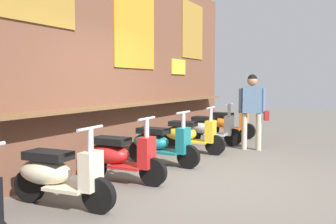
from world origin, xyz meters
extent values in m
plane|color=#605B54|center=(0.00, 0.00, 0.00)|extent=(31.76, 31.76, 0.00)
cube|color=brown|center=(0.00, 2.02, 1.91)|extent=(11.34, 0.25, 3.82)
cube|color=brown|center=(0.00, 1.72, 1.05)|extent=(10.21, 0.36, 0.05)
cube|color=orange|center=(1.18, 1.89, 2.68)|extent=(1.42, 0.02, 1.90)
cube|color=olive|center=(3.96, 1.89, 2.78)|extent=(1.27, 0.02, 1.42)
cube|color=gold|center=(3.11, 1.88, 1.83)|extent=(0.72, 0.03, 0.36)
ellipsoid|color=beige|center=(-1.84, 1.25, 0.40)|extent=(0.43, 0.73, 0.30)
cube|color=black|center=(-1.84, 1.20, 0.60)|extent=(0.34, 0.57, 0.10)
cube|color=beige|center=(-1.82, 0.90, 0.25)|extent=(0.42, 0.53, 0.04)
cube|color=beige|center=(-1.79, 0.60, 0.47)|extent=(0.29, 0.18, 0.44)
cylinder|color=#B7B7BC|center=(-1.79, 0.60, 0.60)|extent=(0.07, 0.07, 0.70)
cylinder|color=#B7B7BC|center=(-1.79, 0.60, 0.95)|extent=(0.46, 0.07, 0.04)
cylinder|color=black|center=(-1.79, 0.50, 0.20)|extent=(0.13, 0.41, 0.40)
cylinder|color=black|center=(-1.86, 1.50, 0.20)|extent=(0.13, 0.41, 0.40)
ellipsoid|color=red|center=(-0.60, 1.25, 0.40)|extent=(0.41, 0.72, 0.30)
cube|color=black|center=(-0.60, 1.20, 0.60)|extent=(0.32, 0.56, 0.10)
cube|color=red|center=(-0.58, 0.90, 0.25)|extent=(0.40, 0.52, 0.04)
cube|color=red|center=(-0.57, 0.60, 0.47)|extent=(0.29, 0.17, 0.44)
cylinder|color=#B7B7BC|center=(-0.57, 0.60, 0.60)|extent=(0.07, 0.07, 0.70)
cylinder|color=#B7B7BC|center=(-0.57, 0.60, 0.95)|extent=(0.46, 0.06, 0.04)
cylinder|color=black|center=(-0.57, 0.50, 0.20)|extent=(0.12, 0.40, 0.40)
cylinder|color=black|center=(-0.61, 1.50, 0.20)|extent=(0.12, 0.40, 0.40)
ellipsoid|color=#197075|center=(0.67, 1.25, 0.40)|extent=(0.40, 0.71, 0.30)
cube|color=black|center=(0.67, 1.20, 0.60)|extent=(0.32, 0.56, 0.10)
cube|color=#197075|center=(0.66, 0.90, 0.25)|extent=(0.40, 0.51, 0.04)
cube|color=#197075|center=(0.64, 0.60, 0.47)|extent=(0.29, 0.17, 0.44)
cylinder|color=#B7B7BC|center=(0.64, 0.60, 0.60)|extent=(0.07, 0.07, 0.70)
cylinder|color=#B7B7BC|center=(0.64, 0.60, 0.95)|extent=(0.46, 0.05, 0.04)
cylinder|color=black|center=(0.64, 0.50, 0.20)|extent=(0.11, 0.40, 0.40)
cylinder|color=black|center=(0.68, 1.50, 0.20)|extent=(0.11, 0.40, 0.40)
ellipsoid|color=gold|center=(1.91, 1.25, 0.40)|extent=(0.41, 0.72, 0.30)
cube|color=black|center=(1.91, 1.20, 0.60)|extent=(0.33, 0.56, 0.10)
cube|color=gold|center=(1.93, 0.90, 0.25)|extent=(0.40, 0.52, 0.04)
cube|color=gold|center=(1.94, 0.60, 0.47)|extent=(0.29, 0.17, 0.44)
cylinder|color=#B7B7BC|center=(1.94, 0.60, 0.60)|extent=(0.07, 0.07, 0.70)
cylinder|color=#B7B7BC|center=(1.94, 0.60, 0.95)|extent=(0.46, 0.06, 0.04)
cylinder|color=black|center=(1.95, 0.50, 0.20)|extent=(0.12, 0.40, 0.40)
cylinder|color=black|center=(1.90, 1.50, 0.20)|extent=(0.12, 0.40, 0.40)
ellipsoid|color=#B2B5BA|center=(3.10, 1.25, 0.40)|extent=(0.40, 0.71, 0.30)
cube|color=black|center=(3.10, 1.20, 0.60)|extent=(0.31, 0.56, 0.10)
cube|color=#B2B5BA|center=(3.11, 0.90, 0.25)|extent=(0.39, 0.51, 0.04)
cube|color=#B2B5BA|center=(3.11, 0.60, 0.47)|extent=(0.28, 0.17, 0.44)
cylinder|color=#B7B7BC|center=(3.11, 0.60, 0.60)|extent=(0.07, 0.07, 0.70)
cylinder|color=#B7B7BC|center=(3.11, 0.60, 0.95)|extent=(0.46, 0.05, 0.04)
cylinder|color=black|center=(3.11, 0.50, 0.20)|extent=(0.11, 0.40, 0.40)
cylinder|color=black|center=(3.09, 1.50, 0.20)|extent=(0.11, 0.40, 0.40)
ellipsoid|color=orange|center=(4.39, 1.25, 0.40)|extent=(0.42, 0.72, 0.30)
cube|color=black|center=(4.38, 1.20, 0.60)|extent=(0.33, 0.57, 0.10)
cube|color=orange|center=(4.37, 0.90, 0.25)|extent=(0.41, 0.52, 0.04)
cube|color=orange|center=(4.35, 0.60, 0.47)|extent=(0.29, 0.18, 0.44)
cylinder|color=#B7B7BC|center=(4.35, 0.60, 0.60)|extent=(0.07, 0.07, 0.70)
cylinder|color=#B7B7BC|center=(4.35, 0.60, 0.95)|extent=(0.46, 0.06, 0.04)
cylinder|color=black|center=(4.34, 0.50, 0.20)|extent=(0.12, 0.40, 0.40)
cylinder|color=black|center=(4.40, 1.50, 0.20)|extent=(0.12, 0.40, 0.40)
cylinder|color=#ADA393|center=(2.85, 0.17, 0.40)|extent=(0.12, 0.12, 0.80)
cylinder|color=#ADA393|center=(2.89, -0.13, 0.40)|extent=(0.12, 0.12, 0.80)
cube|color=slate|center=(2.87, 0.02, 1.08)|extent=(0.31, 0.44, 0.57)
sphere|color=#A37556|center=(2.87, 0.02, 1.49)|extent=(0.22, 0.22, 0.22)
sphere|color=black|center=(2.87, 0.02, 1.53)|extent=(0.20, 0.20, 0.20)
cylinder|color=slate|center=(2.80, 0.25, 1.06)|extent=(0.08, 0.08, 0.53)
cylinder|color=slate|center=(2.94, -0.21, 1.06)|extent=(0.08, 0.08, 0.53)
cube|color=maroon|center=(2.99, -0.27, 0.74)|extent=(0.28, 0.17, 0.20)
camera|label=1|loc=(-5.04, -2.05, 1.46)|focal=39.88mm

